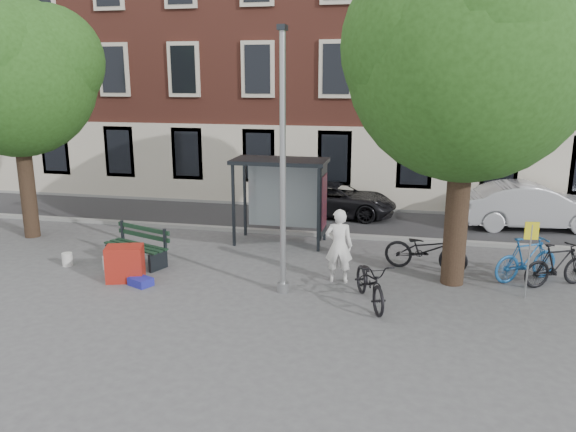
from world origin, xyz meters
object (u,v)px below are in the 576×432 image
(painter, at_px, (339,246))
(bike_b, at_px, (526,259))
(car_dark, at_px, (336,200))
(car_silver, at_px, (532,206))
(bike_c, at_px, (370,282))
(bike_d, at_px, (557,265))
(red_stand, at_px, (125,263))
(bike_a, at_px, (426,250))
(bench, at_px, (138,248))
(bus_shelter, at_px, (293,182))
(lamppost, at_px, (283,178))
(notice_sign, at_px, (530,244))

(painter, distance_m, bike_b, 4.75)
(car_dark, bearing_deg, car_silver, -89.18)
(painter, bearing_deg, car_silver, -134.91)
(bike_c, bearing_deg, bike_d, 4.74)
(red_stand, bearing_deg, car_silver, 34.53)
(red_stand, bearing_deg, bike_a, 17.87)
(bike_d, height_order, car_silver, car_silver)
(bench, relative_size, bike_c, 1.01)
(bus_shelter, xyz_separation_m, bike_a, (3.96, -1.78, -1.35))
(car_dark, bearing_deg, bike_b, -132.28)
(bike_d, bearing_deg, bench, 66.65)
(bike_b, height_order, red_stand, bike_b)
(bike_b, xyz_separation_m, red_stand, (-9.89, -2.13, -0.13))
(painter, distance_m, car_dark, 6.95)
(bus_shelter, bearing_deg, red_stand, -129.73)
(car_dark, bearing_deg, red_stand, 155.44)
(bench, height_order, bike_c, bike_c)
(lamppost, height_order, notice_sign, lamppost)
(bike_a, distance_m, car_dark, 6.37)
(bike_d, distance_m, red_stand, 10.72)
(bench, bearing_deg, red_stand, -55.90)
(red_stand, bearing_deg, bike_d, 10.07)
(red_stand, height_order, notice_sign, notice_sign)
(lamppost, xyz_separation_m, car_silver, (6.95, 7.52, -2.01))
(lamppost, relative_size, bench, 2.98)
(bike_b, height_order, car_silver, car_silver)
(lamppost, bearing_deg, bike_b, 19.54)
(bike_b, relative_size, car_silver, 0.41)
(notice_sign, bearing_deg, lamppost, -177.52)
(lamppost, distance_m, bus_shelter, 4.24)
(bike_b, bearing_deg, bike_c, 89.62)
(red_stand, bearing_deg, bike_c, -2.09)
(bike_d, distance_m, notice_sign, 1.49)
(bus_shelter, bearing_deg, painter, -59.79)
(bench, xyz_separation_m, red_stand, (0.30, -1.27, -0.01))
(lamppost, relative_size, bike_d, 3.32)
(lamppost, height_order, bus_shelter, lamppost)
(painter, xyz_separation_m, car_silver, (5.75, 6.52, -0.16))
(car_silver, bearing_deg, bike_d, 168.22)
(bike_d, bearing_deg, car_dark, 19.31)
(bus_shelter, height_order, bike_c, bus_shelter)
(bike_d, height_order, car_dark, car_dark)
(bike_a, height_order, car_dark, car_dark)
(bench, relative_size, notice_sign, 1.12)
(bike_d, bearing_deg, bike_b, 42.55)
(red_stand, bearing_deg, painter, 11.43)
(bike_d, xyz_separation_m, car_silver, (0.47, 5.71, 0.22))
(painter, relative_size, red_stand, 2.09)
(bus_shelter, bearing_deg, car_silver, 24.31)
(painter, distance_m, car_silver, 8.69)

